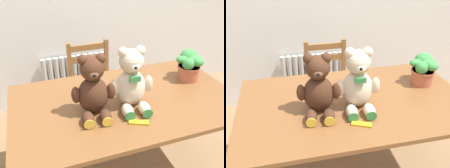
# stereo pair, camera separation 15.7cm
# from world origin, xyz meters

# --- Properties ---
(radiator) EXTENTS (0.75, 0.10, 0.59)m
(radiator) POSITION_xyz_m (-0.13, 1.72, 0.26)
(radiator) COLOR beige
(radiator) RESTS_ON ground_plane
(dining_table) EXTENTS (1.57, 0.94, 0.74)m
(dining_table) POSITION_xyz_m (0.00, 0.47, 0.66)
(dining_table) COLOR brown
(dining_table) RESTS_ON ground_plane
(wooden_chair_behind) EXTENTS (0.43, 0.45, 0.85)m
(wooden_chair_behind) POSITION_xyz_m (-0.03, 1.26, 0.44)
(wooden_chair_behind) COLOR brown
(wooden_chair_behind) RESTS_ON ground_plane
(teddy_bear_left) EXTENTS (0.28, 0.29, 0.40)m
(teddy_bear_left) POSITION_xyz_m (-0.25, 0.40, 0.91)
(teddy_bear_left) COLOR #472819
(teddy_bear_left) RESTS_ON dining_table
(teddy_bear_right) EXTENTS (0.29, 0.30, 0.41)m
(teddy_bear_right) POSITION_xyz_m (-0.00, 0.40, 0.92)
(teddy_bear_right) COLOR beige
(teddy_bear_right) RESTS_ON dining_table
(potted_plant) EXTENTS (0.21, 0.22, 0.23)m
(potted_plant) POSITION_xyz_m (0.58, 0.60, 0.87)
(potted_plant) COLOR #B25B3D
(potted_plant) RESTS_ON dining_table
(chocolate_bar) EXTENTS (0.13, 0.09, 0.01)m
(chocolate_bar) POSITION_xyz_m (-0.03, 0.20, 0.75)
(chocolate_bar) COLOR gold
(chocolate_bar) RESTS_ON dining_table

